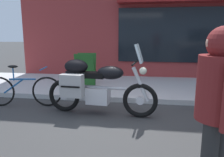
{
  "coord_description": "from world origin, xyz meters",
  "views": [
    {
      "loc": [
        0.5,
        -4.0,
        1.59
      ],
      "look_at": [
        -0.16,
        0.42,
        0.7
      ],
      "focal_mm": 35.93,
      "sensor_mm": 36.0,
      "label": 1
    }
  ],
  "objects": [
    {
      "name": "ground_plane",
      "position": [
        0.0,
        0.0,
        0.0
      ],
      "size": [
        80.0,
        80.0,
        0.0
      ],
      "primitive_type": "plane",
      "color": "#373737"
    },
    {
      "name": "touring_motorcycle",
      "position": [
        -0.48,
        0.2,
        0.61
      ],
      "size": [
        2.25,
        0.62,
        1.42
      ],
      "color": "black",
      "rests_on": "ground_plane"
    },
    {
      "name": "sandwich_board_sign",
      "position": [
        -1.19,
        2.2,
        0.59
      ],
      "size": [
        0.55,
        0.41,
        0.92
      ],
      "color": "#1E511E",
      "rests_on": "sidewalk_curb"
    },
    {
      "name": "pedestrian_walking",
      "position": [
        1.13,
        -2.06,
        1.05
      ],
      "size": [
        0.38,
        0.56,
        1.66
      ],
      "color": "#262626",
      "rests_on": "ground_plane"
    },
    {
      "name": "parked_bicycle",
      "position": [
        -2.16,
        0.48,
        0.37
      ],
      "size": [
        1.72,
        0.48,
        0.93
      ],
      "color": "black",
      "rests_on": "ground_plane"
    }
  ]
}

